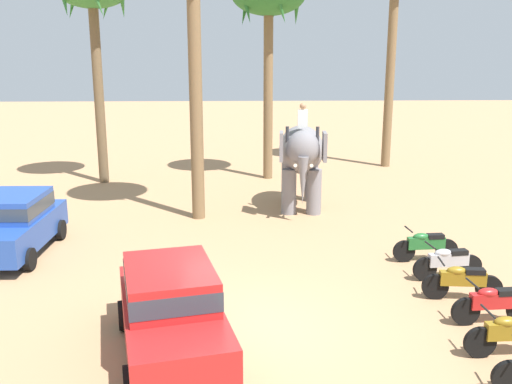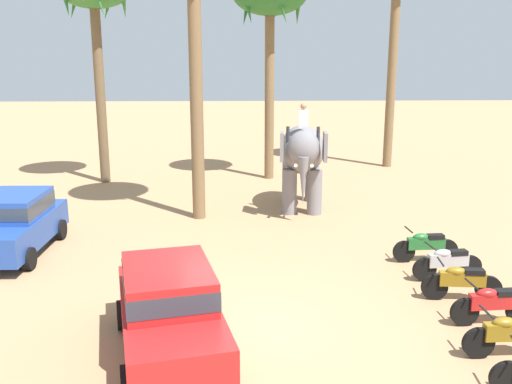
{
  "view_description": "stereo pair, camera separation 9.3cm",
  "coord_description": "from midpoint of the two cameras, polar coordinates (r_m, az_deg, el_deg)",
  "views": [
    {
      "loc": [
        -0.21,
        -10.41,
        5.42
      ],
      "look_at": [
        0.41,
        5.32,
        1.6
      ],
      "focal_mm": 39.34,
      "sensor_mm": 36.0,
      "label": 1
    },
    {
      "loc": [
        -0.12,
        -10.42,
        5.42
      ],
      "look_at": [
        0.41,
        5.32,
        1.6
      ],
      "focal_mm": 39.34,
      "sensor_mm": 36.0,
      "label": 2
    }
  ],
  "objects": [
    {
      "name": "motorcycle_mid_row",
      "position": [
        12.76,
        23.15,
        -10.39
      ],
      "size": [
        1.8,
        0.55,
        0.94
      ],
      "color": "black",
      "rests_on": "ground"
    },
    {
      "name": "motorcycle_far_in_row",
      "position": [
        14.78,
        19.08,
        -6.74
      ],
      "size": [
        1.8,
        0.55,
        0.94
      ],
      "color": "black",
      "rests_on": "ground"
    },
    {
      "name": "ground_plane",
      "position": [
        11.74,
        -0.93,
        -13.86
      ],
      "size": [
        120.0,
        120.0,
        0.0
      ],
      "primitive_type": "plane",
      "color": "tan"
    },
    {
      "name": "motorcycle_fourth_in_row",
      "position": [
        13.69,
        20.38,
        -8.49
      ],
      "size": [
        1.8,
        0.55,
        0.94
      ],
      "color": "black",
      "rests_on": "ground"
    },
    {
      "name": "motorcycle_end_of_row",
      "position": [
        15.87,
        17.03,
        -5.19
      ],
      "size": [
        1.8,
        0.55,
        0.94
      ],
      "color": "black",
      "rests_on": "ground"
    },
    {
      "name": "car_sedan_foreground",
      "position": [
        10.64,
        -8.59,
        -11.51
      ],
      "size": [
        2.57,
        4.38,
        1.7
      ],
      "color": "red",
      "rests_on": "ground"
    },
    {
      "name": "car_parked_far_side",
      "position": [
        17.07,
        -23.2,
        -2.76
      ],
      "size": [
        1.94,
        4.13,
        1.7
      ],
      "color": "#23479E",
      "rests_on": "ground"
    },
    {
      "name": "palm_tree_behind_elephant",
      "position": [
        25.18,
        1.53,
        18.85
      ],
      "size": [
        3.2,
        3.2,
        8.9
      ],
      "color": "brown",
      "rests_on": "ground"
    },
    {
      "name": "elephant_with_mahout",
      "position": [
        20.14,
        4.84,
        3.78
      ],
      "size": [
        1.87,
        3.94,
        3.88
      ],
      "color": "slate",
      "rests_on": "ground"
    },
    {
      "name": "motorcycle_second_in_row",
      "position": [
        11.61,
        24.71,
        -12.99
      ],
      "size": [
        1.8,
        0.55,
        0.94
      ],
      "color": "black",
      "rests_on": "ground"
    }
  ]
}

